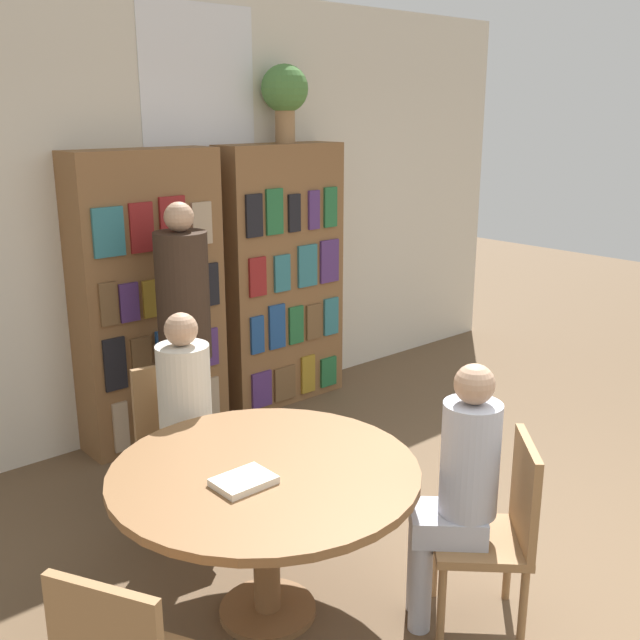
{
  "coord_description": "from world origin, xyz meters",
  "views": [
    {
      "loc": [
        -2.9,
        -1.32,
        2.22
      ],
      "look_at": [
        -0.18,
        1.77,
        1.05
      ],
      "focal_mm": 42.0,
      "sensor_mm": 36.0,
      "label": 1
    }
  ],
  "objects_px": {
    "chair_far_side": "(498,525)",
    "seated_reader_right": "(458,483)",
    "bookshelf_right": "(281,277)",
    "reading_table": "(265,490)",
    "seated_reader_left": "(188,412)",
    "chair_left_side": "(177,436)",
    "flower_vase": "(285,93)",
    "librarian_standing": "(183,308)",
    "bookshelf_left": "(150,301)"
  },
  "relations": [
    {
      "from": "chair_far_side",
      "to": "seated_reader_right",
      "type": "height_order",
      "value": "seated_reader_right"
    },
    {
      "from": "bookshelf_right",
      "to": "reading_table",
      "type": "distance_m",
      "value": 2.68
    },
    {
      "from": "seated_reader_left",
      "to": "chair_left_side",
      "type": "bearing_deg",
      "value": -90.0
    },
    {
      "from": "chair_left_side",
      "to": "seated_reader_right",
      "type": "relative_size",
      "value": 0.72
    },
    {
      "from": "flower_vase",
      "to": "seated_reader_left",
      "type": "height_order",
      "value": "flower_vase"
    },
    {
      "from": "librarian_standing",
      "to": "bookshelf_left",
      "type": "bearing_deg",
      "value": 85.25
    },
    {
      "from": "chair_left_side",
      "to": "seated_reader_left",
      "type": "height_order",
      "value": "seated_reader_left"
    },
    {
      "from": "seated_reader_right",
      "to": "librarian_standing",
      "type": "xyz_separation_m",
      "value": [
        -0.04,
        2.11,
        0.36
      ]
    },
    {
      "from": "seated_reader_left",
      "to": "seated_reader_right",
      "type": "bearing_deg",
      "value": 116.91
    },
    {
      "from": "bookshelf_left",
      "to": "seated_reader_right",
      "type": "height_order",
      "value": "bookshelf_left"
    },
    {
      "from": "chair_far_side",
      "to": "librarian_standing",
      "type": "relative_size",
      "value": 0.52
    },
    {
      "from": "chair_far_side",
      "to": "bookshelf_left",
      "type": "bearing_deg",
      "value": 47.44
    },
    {
      "from": "chair_left_side",
      "to": "seated_reader_left",
      "type": "bearing_deg",
      "value": 90.0
    },
    {
      "from": "librarian_standing",
      "to": "seated_reader_left",
      "type": "bearing_deg",
      "value": -120.82
    },
    {
      "from": "seated_reader_left",
      "to": "seated_reader_right",
      "type": "relative_size",
      "value": 1.0
    },
    {
      "from": "seated_reader_right",
      "to": "bookshelf_left",
      "type": "bearing_deg",
      "value": 44.73
    },
    {
      "from": "reading_table",
      "to": "chair_far_side",
      "type": "distance_m",
      "value": 1.02
    },
    {
      "from": "flower_vase",
      "to": "reading_table",
      "type": "distance_m",
      "value": 3.19
    },
    {
      "from": "seated_reader_left",
      "to": "seated_reader_right",
      "type": "height_order",
      "value": "seated_reader_left"
    },
    {
      "from": "flower_vase",
      "to": "librarian_standing",
      "type": "height_order",
      "value": "flower_vase"
    },
    {
      "from": "bookshelf_right",
      "to": "seated_reader_left",
      "type": "height_order",
      "value": "bookshelf_right"
    },
    {
      "from": "bookshelf_right",
      "to": "bookshelf_left",
      "type": "bearing_deg",
      "value": -179.99
    },
    {
      "from": "chair_far_side",
      "to": "reading_table",
      "type": "bearing_deg",
      "value": 90.0
    },
    {
      "from": "bookshelf_left",
      "to": "chair_far_side",
      "type": "height_order",
      "value": "bookshelf_left"
    },
    {
      "from": "bookshelf_right",
      "to": "seated_reader_left",
      "type": "relative_size",
      "value": 1.62
    },
    {
      "from": "seated_reader_right",
      "to": "seated_reader_left",
      "type": "bearing_deg",
      "value": 62.91
    },
    {
      "from": "reading_table",
      "to": "seated_reader_left",
      "type": "height_order",
      "value": "seated_reader_left"
    },
    {
      "from": "bookshelf_right",
      "to": "seated_reader_right",
      "type": "bearing_deg",
      "value": -113.19
    },
    {
      "from": "reading_table",
      "to": "seated_reader_left",
      "type": "relative_size",
      "value": 1.1
    },
    {
      "from": "flower_vase",
      "to": "librarian_standing",
      "type": "relative_size",
      "value": 0.33
    },
    {
      "from": "bookshelf_left",
      "to": "reading_table",
      "type": "xyz_separation_m",
      "value": [
        -0.59,
        -2.03,
        -0.36
      ]
    },
    {
      "from": "chair_far_side",
      "to": "bookshelf_right",
      "type": "bearing_deg",
      "value": 24.82
    },
    {
      "from": "bookshelf_left",
      "to": "bookshelf_right",
      "type": "xyz_separation_m",
      "value": [
        1.12,
        0.0,
        -0.0
      ]
    },
    {
      "from": "reading_table",
      "to": "librarian_standing",
      "type": "relative_size",
      "value": 0.8
    },
    {
      "from": "reading_table",
      "to": "chair_far_side",
      "type": "xyz_separation_m",
      "value": [
        0.72,
        -0.71,
        -0.14
      ]
    },
    {
      "from": "bookshelf_right",
      "to": "reading_table",
      "type": "relative_size",
      "value": 1.47
    },
    {
      "from": "chair_left_side",
      "to": "seated_reader_right",
      "type": "distance_m",
      "value": 1.65
    },
    {
      "from": "reading_table",
      "to": "librarian_standing",
      "type": "xyz_separation_m",
      "value": [
        0.54,
        1.53,
        0.42
      ]
    },
    {
      "from": "flower_vase",
      "to": "seated_reader_left",
      "type": "xyz_separation_m",
      "value": [
        -1.64,
        -1.21,
        -1.63
      ]
    },
    {
      "from": "chair_left_side",
      "to": "flower_vase",
      "type": "bearing_deg",
      "value": -138.74
    },
    {
      "from": "reading_table",
      "to": "chair_far_side",
      "type": "bearing_deg",
      "value": -44.67
    },
    {
      "from": "bookshelf_right",
      "to": "chair_left_side",
      "type": "height_order",
      "value": "bookshelf_right"
    },
    {
      "from": "bookshelf_left",
      "to": "bookshelf_right",
      "type": "height_order",
      "value": "same"
    },
    {
      "from": "bookshelf_left",
      "to": "seated_reader_left",
      "type": "bearing_deg",
      "value": -110.95
    },
    {
      "from": "librarian_standing",
      "to": "seated_reader_right",
      "type": "bearing_deg",
      "value": -88.79
    },
    {
      "from": "bookshelf_left",
      "to": "seated_reader_left",
      "type": "height_order",
      "value": "bookshelf_left"
    },
    {
      "from": "chair_far_side",
      "to": "seated_reader_left",
      "type": "relative_size",
      "value": 0.72
    },
    {
      "from": "bookshelf_right",
      "to": "reading_table",
      "type": "height_order",
      "value": "bookshelf_right"
    },
    {
      "from": "seated_reader_left",
      "to": "librarian_standing",
      "type": "relative_size",
      "value": 0.72
    },
    {
      "from": "bookshelf_left",
      "to": "bookshelf_right",
      "type": "relative_size",
      "value": 1.0
    }
  ]
}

